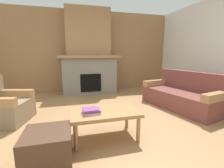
# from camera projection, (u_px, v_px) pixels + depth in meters

# --- Properties ---
(ground) EXTENTS (9.00, 9.00, 0.00)m
(ground) POSITION_uv_depth(u_px,v_px,m) (107.00, 125.00, 2.84)
(ground) COLOR #9E754C
(wall_back_wood_panel) EXTENTS (6.00, 0.12, 2.70)m
(wall_back_wood_panel) POSITION_uv_depth(u_px,v_px,m) (87.00, 52.00, 5.44)
(wall_back_wood_panel) COLOR #997047
(wall_back_wood_panel) RESTS_ON ground
(fireplace) EXTENTS (1.90, 0.82, 2.70)m
(fireplace) POSITION_uv_depth(u_px,v_px,m) (89.00, 57.00, 5.12)
(fireplace) COLOR gray
(fireplace) RESTS_ON ground
(couch) EXTENTS (1.21, 1.94, 0.85)m
(couch) POSITION_uv_depth(u_px,v_px,m) (182.00, 96.00, 3.74)
(couch) COLOR brown
(couch) RESTS_ON ground
(armchair) EXTENTS (0.92, 0.92, 0.85)m
(armchair) POSITION_uv_depth(u_px,v_px,m) (3.00, 107.00, 2.91)
(armchair) COLOR #847056
(armchair) RESTS_ON ground
(coffee_table) EXTENTS (1.00, 0.60, 0.43)m
(coffee_table) POSITION_uv_depth(u_px,v_px,m) (105.00, 114.00, 2.34)
(coffee_table) COLOR #A87A4C
(coffee_table) RESTS_ON ground
(ottoman) EXTENTS (0.52, 0.52, 0.40)m
(ottoman) POSITION_uv_depth(u_px,v_px,m) (48.00, 148.00, 1.80)
(ottoman) COLOR #4C3323
(ottoman) RESTS_ON ground
(book_stack_near_edge) EXTENTS (0.26, 0.23, 0.07)m
(book_stack_near_edge) POSITION_uv_depth(u_px,v_px,m) (91.00, 111.00, 2.22)
(book_stack_near_edge) COLOR beige
(book_stack_near_edge) RESTS_ON coffee_table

